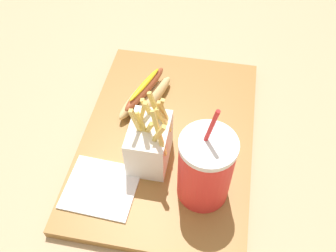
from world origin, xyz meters
TOP-DOWN VIEW (x-y plane):
  - ground_plane at (0.00, 0.00)m, footprint 2.40×2.40m
  - food_tray at (0.00, 0.00)m, footprint 0.49×0.35m
  - soda_cup at (-0.11, -0.09)m, footprint 0.10×0.10m
  - fries_basket at (-0.06, 0.02)m, footprint 0.10×0.08m
  - hot_dog_1 at (0.08, 0.06)m, footprint 0.17×0.11m
  - ketchup_cup_1 at (-0.02, -0.12)m, footprint 0.03×0.03m
  - napkin_stack at (-0.14, 0.10)m, footprint 0.12×0.13m

SIDE VIEW (x-z plane):
  - ground_plane at x=0.00m, z-range -0.02..0.00m
  - food_tray at x=0.00m, z-range 0.00..0.02m
  - napkin_stack at x=-0.14m, z-range 0.02..0.02m
  - ketchup_cup_1 at x=-0.02m, z-range 0.02..0.04m
  - hot_dog_1 at x=0.08m, z-range 0.01..0.07m
  - fries_basket at x=-0.06m, z-range -0.02..0.16m
  - soda_cup at x=-0.11m, z-range -0.01..0.20m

